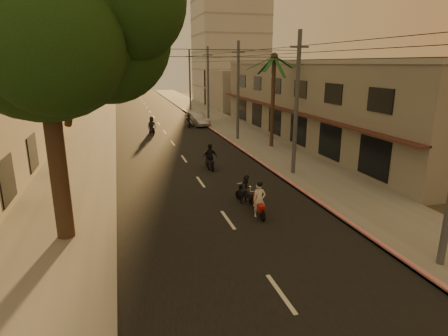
{
  "coord_description": "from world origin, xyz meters",
  "views": [
    {
      "loc": [
        -4.52,
        -13.47,
        7.05
      ],
      "look_at": [
        0.93,
        5.98,
        1.38
      ],
      "focal_mm": 30.0,
      "sensor_mm": 36.0,
      "label": 1
    }
  ],
  "objects": [
    {
      "name": "scooter_mid_a",
      "position": [
        1.56,
        3.91,
        0.72
      ],
      "size": [
        1.1,
        1.52,
        1.57
      ],
      "rotation": [
        0.0,
        0.0,
        0.37
      ],
      "color": "black",
      "rests_on": "ground"
    },
    {
      "name": "filler_left_near",
      "position": [
        -14.0,
        34.0,
        2.2
      ],
      "size": [
        8.0,
        14.0,
        4.4
      ],
      "primitive_type": "cube",
      "color": "gray",
      "rests_on": "ground"
    },
    {
      "name": "curb_stripe",
      "position": [
        5.1,
        15.0,
        0.1
      ],
      "size": [
        0.2,
        60.0,
        0.2
      ],
      "primitive_type": "cube",
      "color": "#B51315",
      "rests_on": "ground"
    },
    {
      "name": "ground",
      "position": [
        0.0,
        0.0,
        0.0
      ],
      "size": [
        160.0,
        160.0,
        0.0
      ],
      "primitive_type": "plane",
      "color": "#383023",
      "rests_on": "ground"
    },
    {
      "name": "scooter_red",
      "position": [
        1.55,
        2.05,
        0.78
      ],
      "size": [
        0.72,
        1.82,
        1.79
      ],
      "rotation": [
        0.0,
        0.0,
        -0.07
      ],
      "color": "black",
      "rests_on": "ground"
    },
    {
      "name": "shophouse_row",
      "position": [
        13.95,
        18.0,
        3.65
      ],
      "size": [
        8.8,
        34.2,
        7.3
      ],
      "color": "gray",
      "rests_on": "ground"
    },
    {
      "name": "filler_right",
      "position": [
        14.0,
        45.0,
        3.0
      ],
      "size": [
        8.0,
        14.0,
        6.0
      ],
      "primitive_type": "cube",
      "color": "gray",
      "rests_on": "ground"
    },
    {
      "name": "scooter_far_a",
      "position": [
        -1.39,
        25.24,
        0.83
      ],
      "size": [
        1.01,
        1.87,
        1.84
      ],
      "rotation": [
        0.0,
        0.0,
        0.15
      ],
      "color": "black",
      "rests_on": "ground"
    },
    {
      "name": "parked_car",
      "position": [
        4.22,
        29.36,
        0.75
      ],
      "size": [
        3.07,
        5.1,
        1.51
      ],
      "primitive_type": "imported",
      "rotation": [
        0.0,
        0.0,
        0.16
      ],
      "color": "#9B9EA3",
      "rests_on": "ground"
    },
    {
      "name": "distant_tower",
      "position": [
        16.0,
        56.0,
        14.0
      ],
      "size": [
        12.1,
        12.1,
        28.0
      ],
      "color": "#B7B5B2",
      "rests_on": "ground"
    },
    {
      "name": "scooter_mid_b",
      "position": [
        1.24,
        10.66,
        0.82
      ],
      "size": [
        1.05,
        1.88,
        1.85
      ],
      "rotation": [
        0.0,
        0.0,
        0.03
      ],
      "color": "black",
      "rests_on": "ground"
    },
    {
      "name": "filler_left_far",
      "position": [
        -14.0,
        52.0,
        3.5
      ],
      "size": [
        8.0,
        14.0,
        7.0
      ],
      "primitive_type": "cube",
      "color": "gray",
      "rests_on": "ground"
    },
    {
      "name": "sidewalk_left",
      "position": [
        -7.5,
        20.0,
        0.06
      ],
      "size": [
        5.0,
        140.0,
        0.12
      ],
      "primitive_type": "cube",
      "color": "slate",
      "rests_on": "ground"
    },
    {
      "name": "scooter_far_b",
      "position": [
        3.01,
        28.2,
        0.77
      ],
      "size": [
        1.06,
        1.71,
        1.68
      ],
      "rotation": [
        0.0,
        0.0,
        -0.02
      ],
      "color": "black",
      "rests_on": "ground"
    },
    {
      "name": "road",
      "position": [
        0.0,
        20.0,
        0.01
      ],
      "size": [
        10.0,
        140.0,
        0.02
      ],
      "primitive_type": "cube",
      "color": "black",
      "rests_on": "ground"
    },
    {
      "name": "sidewalk_right",
      "position": [
        7.5,
        20.0,
        0.06
      ],
      "size": [
        5.0,
        140.0,
        0.12
      ],
      "primitive_type": "cube",
      "color": "slate",
      "rests_on": "ground"
    },
    {
      "name": "broadleaf_tree",
      "position": [
        -6.61,
        2.14,
        8.48
      ],
      "size": [
        9.6,
        8.7,
        12.1
      ],
      "color": "black",
      "rests_on": "ground"
    },
    {
      "name": "palm_tree",
      "position": [
        8.0,
        16.0,
        7.15
      ],
      "size": [
        5.0,
        5.0,
        8.2
      ],
      "color": "black",
      "rests_on": "ground"
    },
    {
      "name": "utility_poles",
      "position": [
        6.2,
        20.0,
        6.54
      ],
      "size": [
        1.2,
        48.26,
        9.0
      ],
      "color": "#38383A",
      "rests_on": "ground"
    }
  ]
}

